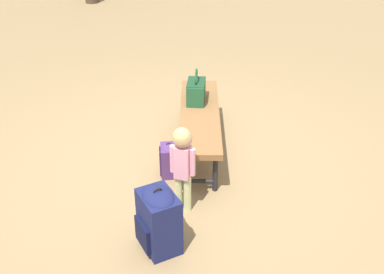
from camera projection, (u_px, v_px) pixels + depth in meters
name	position (u px, v px, depth m)	size (l,w,h in m)	color
ground_plane	(182.00, 165.00, 4.80)	(40.00, 40.00, 0.00)	#8C704C
park_bench	(200.00, 118.00, 4.84)	(1.65, 0.75, 0.45)	brown
handbag	(196.00, 90.00, 4.97)	(0.34, 0.22, 0.37)	#1E4C2D
child_standing	(182.00, 157.00, 3.92)	(0.17, 0.22, 0.82)	#CCCC8C
backpack_large	(159.00, 218.00, 3.65)	(0.42, 0.41, 0.57)	#191E4C
backpack_small	(169.00, 159.00, 4.57)	(0.25, 0.23, 0.36)	#4C2D66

